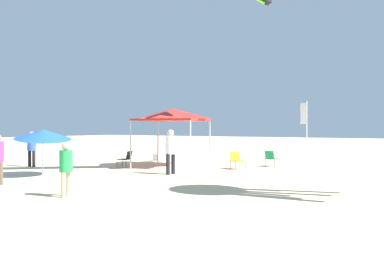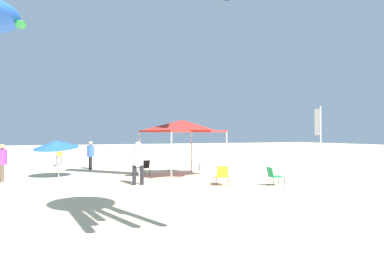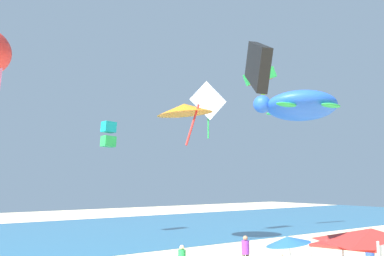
{
  "view_description": "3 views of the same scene",
  "coord_description": "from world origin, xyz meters",
  "px_view_note": "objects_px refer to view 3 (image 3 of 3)",
  "views": [
    {
      "loc": [
        -11.31,
        16.5,
        2.01
      ],
      "look_at": [
        -1.25,
        -0.43,
        1.98
      ],
      "focal_mm": 36.1,
      "sensor_mm": 36.0,
      "label": 1
    },
    {
      "loc": [
        -17.39,
        6.91,
        2.25
      ],
      "look_at": [
        -0.16,
        -0.68,
        2.57
      ],
      "focal_mm": 33.21,
      "sensor_mm": 36.0,
      "label": 2
    },
    {
      "loc": [
        -15.62,
        -9.28,
        4.73
      ],
      "look_at": [
        1.16,
        12.65,
        8.01
      ],
      "focal_mm": 41.49,
      "sensor_mm": 36.0,
      "label": 3
    }
  ],
  "objects_px": {
    "kite_diamond_white": "(208,103)",
    "kite_box_teal": "(108,134)",
    "kite_delta_orange": "(184,109)",
    "kite_parafoil_black": "(257,65)",
    "person_watching_sky": "(370,252)",
    "beach_umbrella": "(288,240)",
    "person_near_umbrella": "(245,250)",
    "kite_parafoil_green": "(260,76)",
    "person_far_stroller": "(371,246)",
    "canopy_tent": "(372,238)",
    "kite_turtle_blue": "(300,106)"
  },
  "relations": [
    {
      "from": "kite_diamond_white",
      "to": "kite_box_teal",
      "type": "bearing_deg",
      "value": -37.0
    },
    {
      "from": "kite_delta_orange",
      "to": "kite_parafoil_black",
      "type": "distance_m",
      "value": 17.71
    },
    {
      "from": "person_watching_sky",
      "to": "beach_umbrella",
      "type": "bearing_deg",
      "value": -32.81
    },
    {
      "from": "person_near_umbrella",
      "to": "kite_box_teal",
      "type": "bearing_deg",
      "value": -98.18
    },
    {
      "from": "person_watching_sky",
      "to": "kite_parafoil_green",
      "type": "xyz_separation_m",
      "value": [
        8.75,
        15.82,
        13.53
      ]
    },
    {
      "from": "person_near_umbrella",
      "to": "person_far_stroller",
      "type": "distance_m",
      "value": 7.91
    },
    {
      "from": "person_near_umbrella",
      "to": "person_watching_sky",
      "type": "height_order",
      "value": "person_watching_sky"
    },
    {
      "from": "beach_umbrella",
      "to": "person_near_umbrella",
      "type": "distance_m",
      "value": 2.58
    },
    {
      "from": "beach_umbrella",
      "to": "person_watching_sky",
      "type": "distance_m",
      "value": 4.39
    },
    {
      "from": "beach_umbrella",
      "to": "kite_parafoil_green",
      "type": "bearing_deg",
      "value": 47.47
    },
    {
      "from": "kite_parafoil_green",
      "to": "canopy_tent",
      "type": "bearing_deg",
      "value": 62.08
    },
    {
      "from": "person_watching_sky",
      "to": "kite_delta_orange",
      "type": "distance_m",
      "value": 16.47
    },
    {
      "from": "canopy_tent",
      "to": "person_near_umbrella",
      "type": "height_order",
      "value": "canopy_tent"
    },
    {
      "from": "canopy_tent",
      "to": "kite_parafoil_green",
      "type": "height_order",
      "value": "kite_parafoil_green"
    },
    {
      "from": "person_watching_sky",
      "to": "kite_delta_orange",
      "type": "height_order",
      "value": "kite_delta_orange"
    },
    {
      "from": "kite_diamond_white",
      "to": "kite_parafoil_black",
      "type": "bearing_deg",
      "value": 59.01
    },
    {
      "from": "person_far_stroller",
      "to": "kite_parafoil_green",
      "type": "xyz_separation_m",
      "value": [
        5.75,
        14.12,
        13.65
      ]
    },
    {
      "from": "beach_umbrella",
      "to": "canopy_tent",
      "type": "bearing_deg",
      "value": -111.65
    },
    {
      "from": "kite_diamond_white",
      "to": "kite_turtle_blue",
      "type": "bearing_deg",
      "value": 93.85
    },
    {
      "from": "kite_parafoil_green",
      "to": "kite_box_teal",
      "type": "xyz_separation_m",
      "value": [
        -12.66,
        6.12,
        -5.86
      ]
    },
    {
      "from": "person_near_umbrella",
      "to": "kite_turtle_blue",
      "type": "bearing_deg",
      "value": -173.0
    },
    {
      "from": "person_watching_sky",
      "to": "kite_turtle_blue",
      "type": "bearing_deg",
      "value": -114.61
    },
    {
      "from": "person_far_stroller",
      "to": "kite_parafoil_black",
      "type": "bearing_deg",
      "value": -60.4
    },
    {
      "from": "kite_diamond_white",
      "to": "kite_parafoil_black",
      "type": "distance_m",
      "value": 22.36
    },
    {
      "from": "person_far_stroller",
      "to": "kite_box_teal",
      "type": "bearing_deg",
      "value": -147.27
    },
    {
      "from": "kite_delta_orange",
      "to": "kite_turtle_blue",
      "type": "bearing_deg",
      "value": -131.8
    },
    {
      "from": "kite_turtle_blue",
      "to": "kite_box_teal",
      "type": "xyz_separation_m",
      "value": [
        -6.56,
        15.59,
        -1.08
      ]
    },
    {
      "from": "person_near_umbrella",
      "to": "kite_parafoil_black",
      "type": "bearing_deg",
      "value": 42.41
    },
    {
      "from": "beach_umbrella",
      "to": "person_far_stroller",
      "type": "distance_m",
      "value": 6.79
    },
    {
      "from": "canopy_tent",
      "to": "person_watching_sky",
      "type": "xyz_separation_m",
      "value": [
        6.12,
        3.81,
        -1.6
      ]
    },
    {
      "from": "kite_parafoil_black",
      "to": "kite_turtle_blue",
      "type": "bearing_deg",
      "value": 163.0
    },
    {
      "from": "person_near_umbrella",
      "to": "kite_delta_orange",
      "type": "relative_size",
      "value": 0.33
    },
    {
      "from": "beach_umbrella",
      "to": "kite_diamond_white",
      "type": "relative_size",
      "value": 0.46
    },
    {
      "from": "canopy_tent",
      "to": "beach_umbrella",
      "type": "height_order",
      "value": "canopy_tent"
    },
    {
      "from": "beach_umbrella",
      "to": "kite_box_teal",
      "type": "height_order",
      "value": "kite_box_teal"
    },
    {
      "from": "person_near_umbrella",
      "to": "kite_delta_orange",
      "type": "distance_m",
      "value": 13.03
    },
    {
      "from": "canopy_tent",
      "to": "kite_diamond_white",
      "type": "relative_size",
      "value": 0.8
    },
    {
      "from": "person_near_umbrella",
      "to": "beach_umbrella",
      "type": "bearing_deg",
      "value": 97.8
    },
    {
      "from": "person_far_stroller",
      "to": "kite_delta_orange",
      "type": "relative_size",
      "value": 0.3
    },
    {
      "from": "kite_turtle_blue",
      "to": "kite_delta_orange",
      "type": "xyz_separation_m",
      "value": [
        -4.45,
        7.29,
        0.3
      ]
    },
    {
      "from": "kite_turtle_blue",
      "to": "kite_parafoil_black",
      "type": "height_order",
      "value": "kite_turtle_blue"
    },
    {
      "from": "kite_turtle_blue",
      "to": "kite_box_teal",
      "type": "bearing_deg",
      "value": -28.18
    },
    {
      "from": "person_near_umbrella",
      "to": "kite_parafoil_black",
      "type": "xyz_separation_m",
      "value": [
        -5.72,
        -6.61,
        7.84
      ]
    },
    {
      "from": "beach_umbrella",
      "to": "kite_diamond_white",
      "type": "bearing_deg",
      "value": 65.49
    },
    {
      "from": "kite_parafoil_black",
      "to": "beach_umbrella",
      "type": "bearing_deg",
      "value": 163.33
    },
    {
      "from": "kite_parafoil_green",
      "to": "person_far_stroller",
      "type": "bearing_deg",
      "value": 77.07
    },
    {
      "from": "canopy_tent",
      "to": "kite_parafoil_green",
      "type": "xyz_separation_m",
      "value": [
        14.86,
        19.63,
        11.94
      ]
    },
    {
      "from": "person_near_umbrella",
      "to": "kite_parafoil_green",
      "type": "distance_m",
      "value": 21.91
    },
    {
      "from": "kite_box_teal",
      "to": "person_watching_sky",
      "type": "bearing_deg",
      "value": 10.25
    },
    {
      "from": "kite_turtle_blue",
      "to": "beach_umbrella",
      "type": "bearing_deg",
      "value": 71.91
    }
  ]
}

